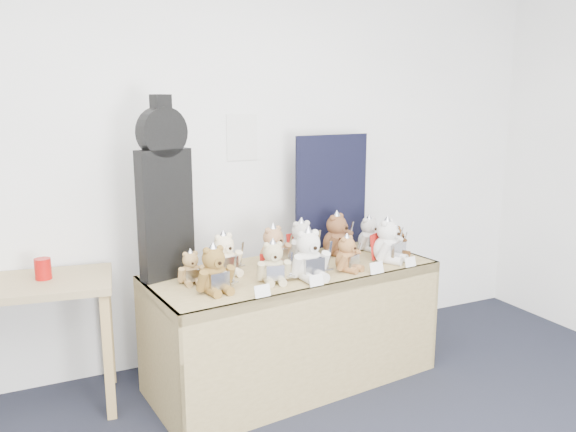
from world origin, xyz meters
name	(u,v)px	position (x,y,z in m)	size (l,w,h in m)	color
room_shell	(242,137)	(0.65, 2.49, 1.47)	(6.00, 6.00, 6.00)	white
display_table	(299,297)	(0.76, 1.86, 0.56)	(1.78, 0.90, 0.72)	olive
side_table	(26,304)	(-0.71, 2.23, 0.62)	(0.96, 0.62, 0.75)	#977C51
guitar_case	(165,191)	(0.04, 2.08, 1.21)	(0.32, 0.19, 1.02)	black
navy_board	(332,191)	(1.22, 2.30, 1.10)	(0.57, 0.02, 0.76)	black
red_cup	(43,269)	(-0.60, 2.24, 0.81)	(0.09, 0.09, 0.12)	#AC0D0B
teddy_front_far_left	(214,271)	(0.20, 1.73, 0.83)	(0.24, 0.20, 0.28)	brown
teddy_front_left	(273,264)	(0.55, 1.75, 0.82)	(0.21, 0.19, 0.26)	tan
teddy_front_centre	(309,257)	(0.75, 1.73, 0.84)	(0.26, 0.21, 0.32)	silver
teddy_front_right	(347,255)	(1.03, 1.76, 0.81)	(0.20, 0.19, 0.24)	#956338
teddy_front_far_right	(388,242)	(1.36, 1.82, 0.84)	(0.25, 0.25, 0.31)	silver
teddy_front_end	(396,243)	(1.48, 1.91, 0.80)	(0.18, 0.18, 0.22)	#56361D
teddy_back_left	(225,256)	(0.35, 2.00, 0.83)	(0.23, 0.21, 0.28)	beige
teddy_back_centre_left	(274,249)	(0.67, 2.01, 0.83)	(0.24, 0.22, 0.29)	#A37751
teddy_back_centre_right	(302,242)	(0.89, 2.08, 0.83)	(0.24, 0.20, 0.29)	beige
teddy_back_right	(337,236)	(1.15, 2.09, 0.84)	(0.26, 0.25, 0.31)	brown
teddy_back_end	(369,235)	(1.40, 2.10, 0.82)	(0.21, 0.19, 0.26)	silver
teddy_back_far_left	(191,269)	(0.13, 1.93, 0.80)	(0.17, 0.14, 0.21)	#A5804D
entry_card_a	(262,291)	(0.40, 1.55, 0.75)	(0.09, 0.00, 0.06)	silver
entry_card_b	(316,280)	(0.73, 1.58, 0.75)	(0.09, 0.00, 0.06)	silver
entry_card_c	(377,268)	(1.15, 1.63, 0.75)	(0.09, 0.00, 0.07)	silver
entry_card_d	(410,262)	(1.41, 1.66, 0.75)	(0.08, 0.00, 0.06)	silver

